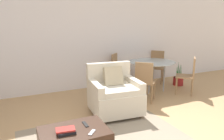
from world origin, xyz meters
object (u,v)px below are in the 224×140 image
at_px(armchair, 114,94).
at_px(dining_chair_near_right, 189,73).
at_px(dining_table, 152,65).
at_px(dining_chair_far_right, 157,64).
at_px(tv_remote_secondary, 85,124).
at_px(potted_plant_small, 178,79).
at_px(dining_chair_far_left, 118,68).
at_px(book_stack, 66,131).
at_px(dining_chair_near_left, 145,79).
at_px(tv_remote_primary, 92,132).

height_order(armchair, dining_chair_near_right, armchair).
bearing_deg(dining_table, dining_chair_far_right, 45.00).
relative_size(tv_remote_secondary, dining_table, 0.14).
bearing_deg(dining_table, potted_plant_small, 3.45).
relative_size(dining_chair_near_right, dining_chair_far_left, 1.00).
xyz_separation_m(armchair, book_stack, (-1.23, -1.23, 0.11)).
relative_size(dining_chair_far_left, dining_chair_far_right, 1.00).
relative_size(armchair, dining_chair_near_left, 1.08).
relative_size(book_stack, dining_chair_near_left, 0.26).
distance_m(tv_remote_secondary, dining_chair_near_left, 2.27).
xyz_separation_m(tv_remote_primary, potted_plant_small, (3.40, 2.29, -0.30)).
xyz_separation_m(dining_chair_near_right, dining_chair_far_right, (0.00, 1.27, 0.00)).
xyz_separation_m(tv_remote_primary, dining_chair_far_right, (3.08, 2.87, 0.06)).
height_order(tv_remote_secondary, dining_table, dining_table).
xyz_separation_m(dining_chair_near_left, dining_chair_far_right, (1.27, 1.27, 0.00)).
height_order(armchair, book_stack, armchair).
xyz_separation_m(armchair, tv_remote_primary, (-0.96, -1.35, 0.09)).
distance_m(tv_remote_primary, dining_chair_near_left, 2.41).
distance_m(tv_remote_primary, dining_table, 3.32).
bearing_deg(armchair, dining_chair_far_left, 60.70).
distance_m(dining_chair_near_right, dining_chair_far_left, 1.80).
relative_size(book_stack, tv_remote_primary, 1.84).
xyz_separation_m(dining_chair_near_left, dining_chair_far_left, (0.00, 1.27, 0.00)).
distance_m(book_stack, dining_chair_far_left, 3.45).
relative_size(tv_remote_primary, dining_table, 0.11).
bearing_deg(tv_remote_secondary, dining_chair_far_left, 55.49).
distance_m(dining_table, dining_chair_far_left, 0.91).
bearing_deg(dining_table, tv_remote_secondary, -140.76).
relative_size(dining_table, potted_plant_small, 1.74).
height_order(dining_chair_near_right, dining_chair_far_right, same).
height_order(tv_remote_primary, dining_chair_near_left, dining_chair_near_left).
height_order(book_stack, dining_chair_near_left, dining_chair_near_left).
bearing_deg(dining_table, dining_chair_far_left, 135.00).
bearing_deg(potted_plant_small, armchair, -158.97).
height_order(armchair, tv_remote_secondary, armchair).
distance_m(dining_table, dining_chair_far_right, 0.91).
bearing_deg(potted_plant_small, tv_remote_secondary, -148.87).
height_order(armchair, dining_chair_near_left, armchair).
distance_m(dining_table, dining_chair_near_left, 0.91).
bearing_deg(dining_chair_far_left, dining_chair_far_right, 0.00).
height_order(book_stack, dining_chair_far_right, dining_chair_far_right).
distance_m(dining_chair_far_left, dining_chair_far_right, 1.27).
xyz_separation_m(dining_table, dining_chair_far_left, (-0.64, 0.64, -0.15)).
height_order(dining_table, dining_chair_far_left, dining_chair_far_left).
relative_size(dining_table, dining_chair_near_right, 1.29).
bearing_deg(dining_chair_near_left, dining_chair_far_left, 90.00).
bearing_deg(dining_chair_near_right, dining_chair_near_left, 180.00).
bearing_deg(dining_chair_far_left, dining_table, -45.00).
relative_size(tv_remote_primary, tv_remote_secondary, 0.78).
distance_m(dining_table, potted_plant_small, 1.09).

